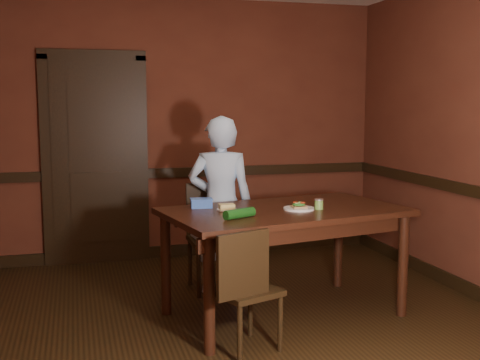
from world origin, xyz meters
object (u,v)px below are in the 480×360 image
dining_table (284,262)px  person (221,205)px  sauce_jar (319,204)px  chair_near (245,288)px  cheese_saucer (227,208)px  food_tub (201,203)px  sandwich_plate (299,207)px  chair_far (215,238)px

dining_table → person: size_ratio=1.17×
person → sauce_jar: person is taller
chair_near → person: person is taller
dining_table → sauce_jar: 0.52m
person → chair_near: bearing=100.6°
cheese_saucer → food_tub: bearing=135.2°
cheese_saucer → sandwich_plate: bearing=-12.8°
chair_far → cheese_saucer: bearing=-96.2°
sandwich_plate → food_tub: 0.74m
chair_far → sauce_jar: chair_far is taller
person → cheese_saucer: 0.66m
person → sauce_jar: 0.98m
chair_far → person: 0.31m
sandwich_plate → chair_near: bearing=-138.8°
chair_far → cheese_saucer: chair_far is taller
chair_far → cheese_saucer: 0.80m
person → sandwich_plate: bearing=135.9°
sandwich_plate → dining_table: bearing=146.4°
cheese_saucer → chair_far: bearing=84.4°
sandwich_plate → food_tub: bearing=157.9°
chair_far → food_tub: chair_far is taller
sandwich_plate → cheese_saucer: bearing=167.2°
sauce_jar → food_tub: bearing=159.9°
chair_near → person: bearing=-116.6°
dining_table → chair_far: chair_far is taller
dining_table → sauce_jar: bearing=-31.1°
sauce_jar → cheese_saucer: sauce_jar is taller
dining_table → sandwich_plate: bearing=-44.5°
chair_far → chair_near: 1.31m
chair_near → sauce_jar: bearing=-167.4°
dining_table → chair_near: size_ratio=2.13×
chair_far → food_tub: (-0.23, -0.54, 0.41)m
dining_table → food_tub: food_tub is taller
chair_far → cheese_saucer: (-0.07, -0.70, 0.39)m
dining_table → food_tub: (-0.60, 0.22, 0.45)m
chair_near → food_tub: bearing=-100.7°
chair_near → sandwich_plate: 0.86m
sauce_jar → food_tub: (-0.84, 0.31, -0.00)m
sauce_jar → food_tub: sauce_jar is taller
person → cheese_saucer: (-0.11, -0.64, 0.09)m
dining_table → person: person is taller
food_tub → person: bearing=67.0°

